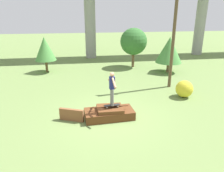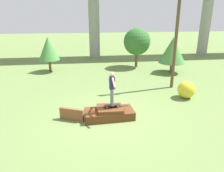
# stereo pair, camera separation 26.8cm
# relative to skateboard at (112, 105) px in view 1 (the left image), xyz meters

# --- Properties ---
(ground_plane) EXTENTS (80.00, 80.00, 0.00)m
(ground_plane) POSITION_rel_skateboard_xyz_m (-0.12, 0.08, -0.68)
(ground_plane) COLOR olive
(scrap_pile) EXTENTS (2.35, 1.24, 0.60)m
(scrap_pile) POSITION_rel_skateboard_xyz_m (-0.12, 0.07, -0.43)
(scrap_pile) COLOR #5B3319
(scrap_pile) RESTS_ON ground_plane
(scrap_plank_loose) EXTENTS (1.12, 0.57, 0.58)m
(scrap_plank_loose) POSITION_rel_skateboard_xyz_m (-1.87, 0.07, -0.39)
(scrap_plank_loose) COLOR brown
(scrap_plank_loose) RESTS_ON ground_plane
(skateboard) EXTENTS (0.76, 0.27, 0.09)m
(skateboard) POSITION_rel_skateboard_xyz_m (0.00, 0.00, 0.00)
(skateboard) COLOR black
(skateboard) RESTS_ON scrap_pile
(skater) EXTENTS (0.24, 1.21, 1.57)m
(skater) POSITION_rel_skateboard_xyz_m (0.00, -0.00, 0.92)
(skater) COLOR slate
(skater) RESTS_ON skateboard
(utility_pole) EXTENTS (1.30, 0.20, 7.27)m
(utility_pole) POSITION_rel_skateboard_xyz_m (4.45, 3.88, 3.08)
(utility_pole) COLOR brown
(utility_pole) RESTS_ON ground_plane
(tree_behind_left) EXTENTS (2.31, 2.31, 3.40)m
(tree_behind_left) POSITION_rel_skateboard_xyz_m (3.32, 9.43, 1.56)
(tree_behind_left) COLOR brown
(tree_behind_left) RESTS_ON ground_plane
(tree_behind_right) EXTENTS (1.68, 1.68, 2.84)m
(tree_behind_right) POSITION_rel_skateboard_xyz_m (-4.07, 8.83, 1.22)
(tree_behind_right) COLOR brown
(tree_behind_right) RESTS_ON ground_plane
(tree_mid_back) EXTENTS (2.09, 2.09, 2.85)m
(tree_mid_back) POSITION_rel_skateboard_xyz_m (5.72, 7.29, 1.15)
(tree_mid_back) COLOR brown
(tree_mid_back) RESTS_ON ground_plane
(bush_yellow_flowering) EXTENTS (1.00, 1.00, 1.00)m
(bush_yellow_flowering) POSITION_rel_skateboard_xyz_m (4.57, 2.02, -0.18)
(bush_yellow_flowering) COLOR gold
(bush_yellow_flowering) RESTS_ON ground_plane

